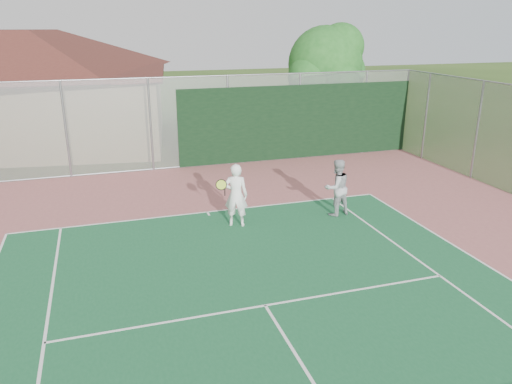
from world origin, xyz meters
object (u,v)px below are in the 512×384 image
tree (327,66)px  player_grey_back (337,188)px  clubhouse (14,77)px  player_white_front (236,196)px

tree → player_grey_back: bearing=-112.6°
clubhouse → tree: 14.11m
player_white_front → player_grey_back: 3.02m
player_white_front → tree: bearing=-105.9°
clubhouse → player_white_front: bearing=-53.7°
player_white_front → player_grey_back: (3.02, -0.07, -0.06)m
tree → player_white_front: 10.88m
clubhouse → player_grey_back: size_ratio=9.11×
player_white_front → player_grey_back: bearing=-159.2°
tree → clubhouse: bearing=161.8°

